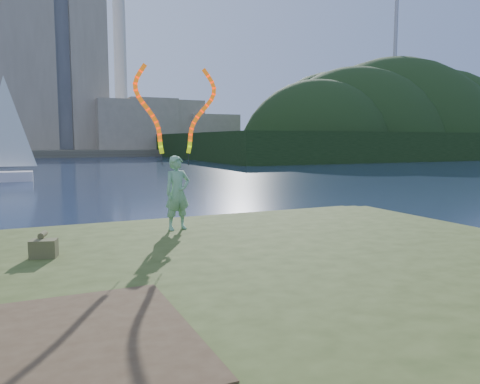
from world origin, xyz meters
name	(u,v)px	position (x,y,z in m)	size (l,w,h in m)	color
ground	(164,298)	(0.00, 0.00, 0.00)	(320.00, 320.00, 0.00)	#1A2741
grassy_knoll	(207,324)	(0.00, -2.30, 0.34)	(20.00, 18.00, 0.80)	#374619
dirt_patch	(35,346)	(-2.20, -3.20, 0.81)	(3.20, 3.00, 0.02)	#47331E
far_shore	(39,152)	(0.00, 95.00, 0.60)	(320.00, 40.00, 1.20)	#4C4737
wooded_hill	(390,155)	(59.57, 59.96, 0.16)	(78.00, 50.00, 63.00)	black
woman_with_ribbons	(177,170)	(0.98, 2.34, 2.20)	(2.06, 0.60, 4.11)	#136C29
canvas_bag	(44,247)	(-1.99, 0.75, 0.98)	(0.52, 0.58, 0.43)	#464C29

